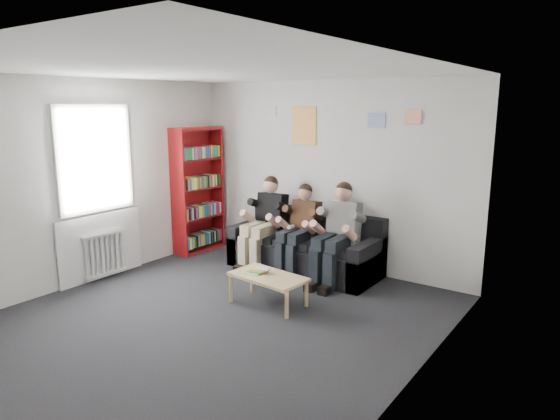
# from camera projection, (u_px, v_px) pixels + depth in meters

# --- Properties ---
(room_shell) EXTENTS (5.00, 5.00, 5.00)m
(room_shell) POSITION_uv_depth(u_px,v_px,m) (207.00, 202.00, 5.25)
(room_shell) COLOR black
(room_shell) RESTS_ON ground
(sofa) EXTENTS (2.17, 0.89, 0.84)m
(sofa) POSITION_uv_depth(u_px,v_px,m) (306.00, 250.00, 7.18)
(sofa) COLOR black
(sofa) RESTS_ON ground
(bookshelf) EXTENTS (0.30, 0.90, 2.01)m
(bookshelf) POSITION_uv_depth(u_px,v_px,m) (199.00, 190.00, 8.06)
(bookshelf) COLOR maroon
(bookshelf) RESTS_ON ground
(coffee_table) EXTENTS (0.91, 0.50, 0.37)m
(coffee_table) POSITION_uv_depth(u_px,v_px,m) (268.00, 279.00, 5.94)
(coffee_table) COLOR tan
(coffee_table) RESTS_ON ground
(game_cases) EXTENTS (0.24, 0.22, 0.06)m
(game_cases) POSITION_uv_depth(u_px,v_px,m) (258.00, 271.00, 6.01)
(game_cases) COLOR silver
(game_cases) RESTS_ON coffee_table
(person_left) EXTENTS (0.41, 0.88, 1.33)m
(person_left) POSITION_uv_depth(u_px,v_px,m) (264.00, 223.00, 7.29)
(person_left) COLOR black
(person_left) RESTS_ON sofa
(person_middle) EXTENTS (0.38, 0.82, 1.27)m
(person_middle) POSITION_uv_depth(u_px,v_px,m) (298.00, 230.00, 6.96)
(person_middle) COLOR #462A17
(person_middle) RESTS_ON sofa
(person_right) EXTENTS (0.42, 0.90, 1.35)m
(person_right) POSITION_uv_depth(u_px,v_px,m) (336.00, 234.00, 6.60)
(person_right) COLOR beige
(person_right) RESTS_ON sofa
(radiator) EXTENTS (0.10, 0.64, 0.60)m
(radiator) POSITION_uv_depth(u_px,v_px,m) (105.00, 254.00, 6.83)
(radiator) COLOR white
(radiator) RESTS_ON ground
(window) EXTENTS (0.05, 1.30, 2.36)m
(window) POSITION_uv_depth(u_px,v_px,m) (98.00, 205.00, 6.73)
(window) COLOR white
(window) RESTS_ON room_shell
(poster_large) EXTENTS (0.42, 0.01, 0.55)m
(poster_large) POSITION_uv_depth(u_px,v_px,m) (304.00, 126.00, 7.31)
(poster_large) COLOR #EED754
(poster_large) RESTS_ON room_shell
(poster_blue) EXTENTS (0.25, 0.01, 0.20)m
(poster_blue) POSITION_uv_depth(u_px,v_px,m) (376.00, 120.00, 6.64)
(poster_blue) COLOR #3A81C6
(poster_blue) RESTS_ON room_shell
(poster_pink) EXTENTS (0.22, 0.01, 0.18)m
(poster_pink) POSITION_uv_depth(u_px,v_px,m) (413.00, 117.00, 6.35)
(poster_pink) COLOR #D74399
(poster_pink) RESTS_ON room_shell
(poster_sign) EXTENTS (0.20, 0.01, 0.14)m
(poster_sign) POSITION_uv_depth(u_px,v_px,m) (271.00, 112.00, 7.61)
(poster_sign) COLOR silver
(poster_sign) RESTS_ON room_shell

